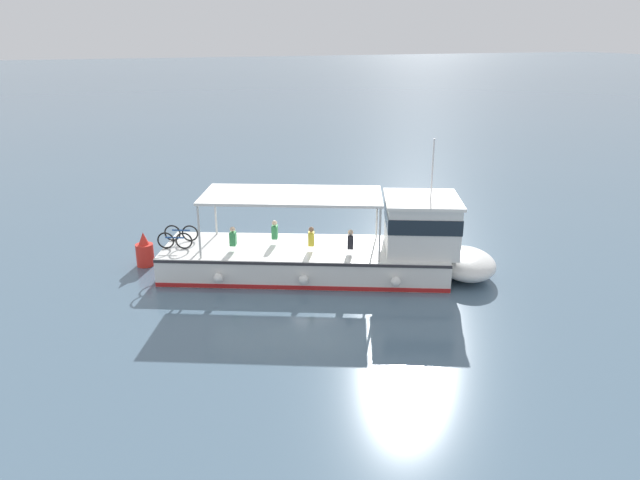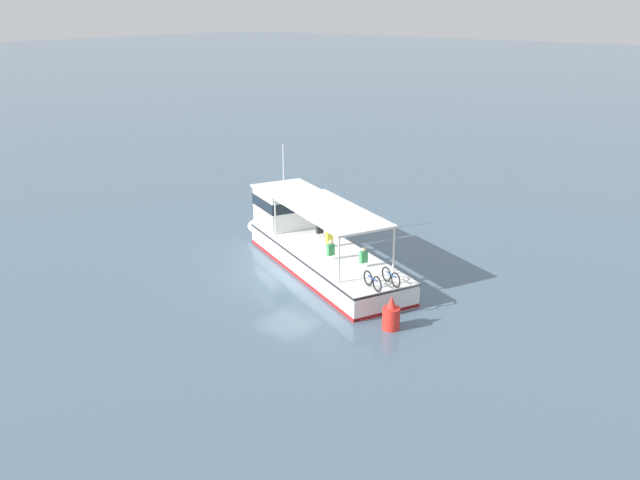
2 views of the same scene
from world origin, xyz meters
TOP-DOWN VIEW (x-y plane):
  - ground_plane at (0.00, 0.00)m, footprint 400.00×400.00m
  - ferry_main at (-2.33, -0.42)m, footprint 7.92×12.88m
  - channel_buoy at (1.40, 6.78)m, footprint 0.70×0.70m

SIDE VIEW (x-z plane):
  - ground_plane at x=0.00m, z-range 0.00..0.00m
  - channel_buoy at x=1.40m, z-range -0.13..1.27m
  - ferry_main at x=-2.33m, z-range -1.64..3.68m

